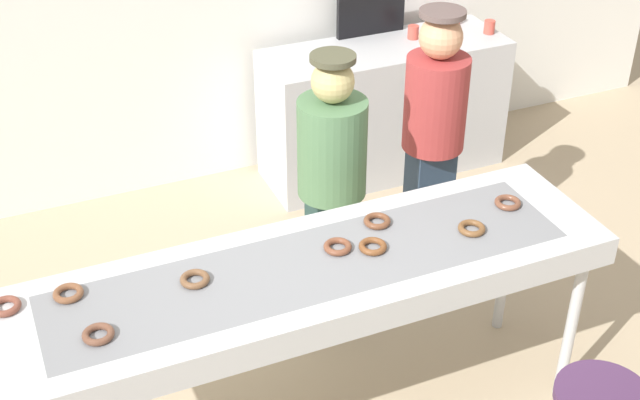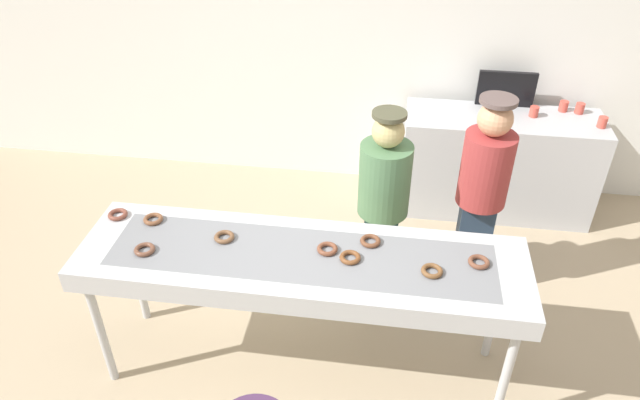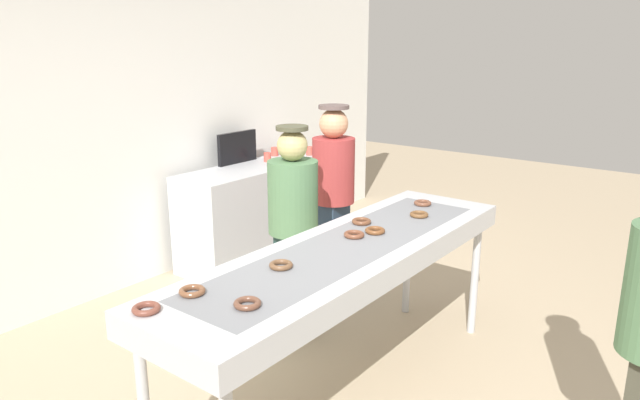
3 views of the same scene
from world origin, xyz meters
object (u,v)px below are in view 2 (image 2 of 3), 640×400
(chocolate_donut_1, at_px, (350,258))
(chocolate_donut_6, at_px, (153,219))
(fryer_conveyor, at_px, (301,265))
(paper_cup_2, at_px, (580,108))
(prep_counter, at_px, (497,164))
(worker_assistant, at_px, (383,198))
(chocolate_donut_4, at_px, (479,262))
(paper_cup_0, at_px, (564,106))
(chocolate_donut_3, at_px, (327,249))
(chocolate_donut_2, at_px, (432,271))
(chocolate_donut_7, at_px, (118,215))
(paper_cup_1, at_px, (534,112))
(menu_display, at_px, (506,89))
(chocolate_donut_5, at_px, (370,241))
(paper_cup_3, at_px, (602,122))
(chocolate_donut_0, at_px, (145,250))
(worker_baker, at_px, (482,189))
(chocolate_donut_8, at_px, (224,237))

(chocolate_donut_1, bearing_deg, chocolate_donut_6, 171.26)
(fryer_conveyor, xyz_separation_m, paper_cup_2, (2.06, 2.28, 0.08))
(prep_counter, bearing_deg, worker_assistant, -126.74)
(chocolate_donut_4, height_order, paper_cup_0, paper_cup_0)
(chocolate_donut_3, bearing_deg, prep_counter, 58.01)
(chocolate_donut_2, height_order, chocolate_donut_3, same)
(chocolate_donut_7, bearing_deg, chocolate_donut_3, -6.24)
(chocolate_donut_3, xyz_separation_m, chocolate_donut_7, (-1.38, 0.15, 0.00))
(paper_cup_1, distance_m, menu_display, 0.32)
(chocolate_donut_5, height_order, paper_cup_0, paper_cup_0)
(paper_cup_3, bearing_deg, chocolate_donut_0, -145.56)
(chocolate_donut_3, distance_m, paper_cup_3, 2.84)
(fryer_conveyor, height_order, paper_cup_3, paper_cup_3)
(chocolate_donut_2, xyz_separation_m, chocolate_donut_3, (-0.61, 0.11, 0.00))
(chocolate_donut_7, bearing_deg, chocolate_donut_1, -7.92)
(fryer_conveyor, relative_size, chocolate_donut_6, 21.49)
(chocolate_donut_1, relative_size, paper_cup_3, 1.36)
(chocolate_donut_3, bearing_deg, chocolate_donut_0, -171.46)
(prep_counter, height_order, menu_display, menu_display)
(fryer_conveyor, relative_size, chocolate_donut_3, 21.49)
(fryer_conveyor, distance_m, chocolate_donut_6, 1.01)
(chocolate_donut_0, relative_size, chocolate_donut_5, 1.00)
(chocolate_donut_0, distance_m, worker_baker, 2.30)
(chocolate_donut_8, bearing_deg, fryer_conveyor, -9.54)
(worker_baker, distance_m, prep_counter, 1.29)
(chocolate_donut_4, xyz_separation_m, worker_baker, (0.10, 0.87, -0.06))
(chocolate_donut_7, bearing_deg, paper_cup_0, 33.50)
(chocolate_donut_5, distance_m, paper_cup_3, 2.58)
(chocolate_donut_4, bearing_deg, chocolate_donut_8, 179.39)
(chocolate_donut_1, distance_m, prep_counter, 2.45)
(fryer_conveyor, bearing_deg, chocolate_donut_2, -3.77)
(chocolate_donut_4, bearing_deg, paper_cup_1, 73.32)
(paper_cup_1, bearing_deg, chocolate_donut_5, -122.42)
(worker_baker, bearing_deg, paper_cup_2, -138.89)
(chocolate_donut_5, height_order, prep_counter, chocolate_donut_5)
(fryer_conveyor, relative_size, chocolate_donut_7, 21.49)
(chocolate_donut_0, distance_m, chocolate_donut_8, 0.47)
(chocolate_donut_3, height_order, worker_assistant, worker_assistant)
(chocolate_donut_7, bearing_deg, chocolate_donut_6, -3.56)
(chocolate_donut_1, distance_m, worker_assistant, 0.82)
(paper_cup_1, bearing_deg, paper_cup_0, 28.27)
(worker_baker, relative_size, paper_cup_1, 17.79)
(chocolate_donut_3, bearing_deg, chocolate_donut_7, 173.76)
(menu_display, bearing_deg, paper_cup_0, -5.24)
(chocolate_donut_1, bearing_deg, worker_baker, 48.22)
(fryer_conveyor, height_order, menu_display, menu_display)
(chocolate_donut_3, distance_m, chocolate_donut_5, 0.27)
(chocolate_donut_0, height_order, worker_baker, worker_baker)
(chocolate_donut_3, height_order, chocolate_donut_5, same)
(chocolate_donut_7, xyz_separation_m, paper_cup_2, (3.29, 2.07, -0.01))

